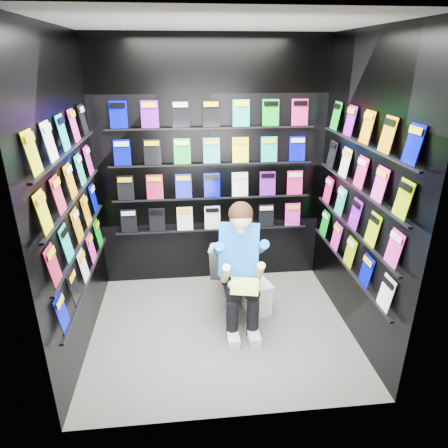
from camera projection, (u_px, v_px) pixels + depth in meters
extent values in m
plane|color=slate|center=(221.00, 329.00, 3.77)|extent=(2.40, 2.40, 0.00)
plane|color=white|center=(220.00, 22.00, 2.77)|extent=(2.40, 2.40, 0.00)
cube|color=black|center=(212.00, 168.00, 4.19)|extent=(2.40, 0.04, 2.60)
cube|color=black|center=(238.00, 254.00, 2.35)|extent=(2.40, 0.04, 2.60)
cube|color=black|center=(70.00, 204.00, 3.15)|extent=(0.04, 2.00, 2.60)
cube|color=black|center=(361.00, 194.00, 3.38)|extent=(0.04, 2.00, 2.60)
imported|color=white|center=(233.00, 267.00, 4.13)|extent=(0.57, 0.82, 0.73)
cube|color=white|center=(253.00, 295.00, 4.04)|extent=(0.32, 0.44, 0.30)
cube|color=white|center=(254.00, 281.00, 3.98)|extent=(0.35, 0.47, 0.03)
cube|color=green|center=(245.00, 286.00, 3.38)|extent=(0.26, 0.18, 0.10)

